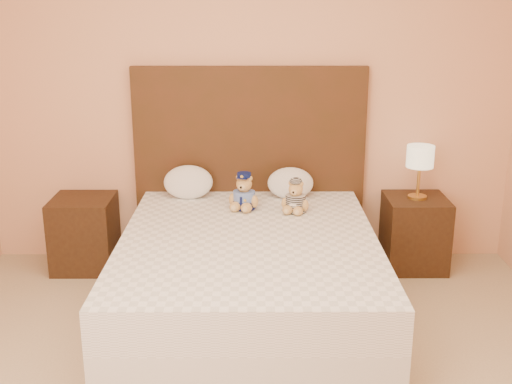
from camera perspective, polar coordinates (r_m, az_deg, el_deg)
room_walls at (r=3.01m, az=-0.84°, el=13.58°), size 4.04×4.52×2.72m
bed at (r=4.12m, az=-0.64°, el=-7.57°), size 1.60×2.00×0.55m
headboard at (r=4.92m, az=-0.57°, el=2.40°), size 1.75×0.08×1.50m
nightstand_left at (r=5.03m, az=-14.99°, el=-3.55°), size 0.45×0.45×0.55m
nightstand_right at (r=5.01m, az=13.91°, el=-3.53°), size 0.45×0.45×0.55m
lamp at (r=4.84m, az=14.38°, el=2.84°), size 0.20×0.20×0.40m
teddy_police at (r=4.49m, az=-1.06°, el=0.07°), size 0.28×0.27×0.26m
teddy_prisoner at (r=4.44m, az=3.54°, el=-0.39°), size 0.26×0.25×0.23m
pillow_left at (r=4.79m, az=-6.05°, el=1.02°), size 0.37×0.24×0.26m
pillow_right at (r=4.77m, az=3.08°, el=0.93°), size 0.34×0.22×0.24m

